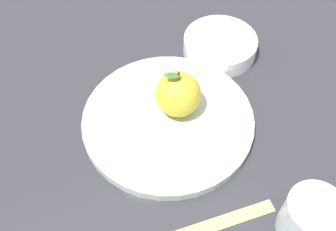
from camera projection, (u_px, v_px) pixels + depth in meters
ground_plane at (162, 141)px, 0.61m from camera, size 2.40×2.40×0.00m
dinner_plate at (168, 120)px, 0.63m from camera, size 0.27×0.27×0.02m
apple at (178, 94)px, 0.60m from camera, size 0.07×0.07×0.08m
side_bowl at (220, 44)px, 0.71m from camera, size 0.13×0.13×0.03m
cup at (311, 217)px, 0.50m from camera, size 0.07×0.07×0.07m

